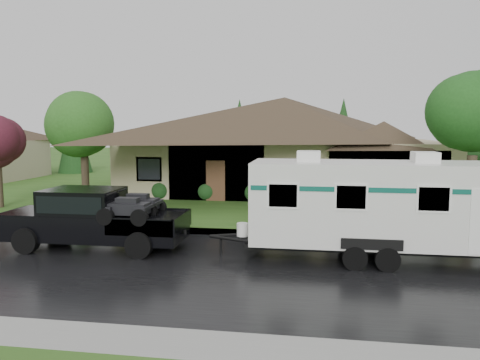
{
  "coord_description": "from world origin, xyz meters",
  "views": [
    {
      "loc": [
        3.69,
        -14.61,
        4.01
      ],
      "look_at": [
        1.12,
        2.0,
        2.07
      ],
      "focal_mm": 35.0,
      "sensor_mm": 36.0,
      "label": 1
    }
  ],
  "objects": [
    {
      "name": "shrub_row",
      "position": [
        2.0,
        9.3,
        0.65
      ],
      "size": [
        13.6,
        1.0,
        1.0
      ],
      "color": "#143814",
      "rests_on": "lawn"
    },
    {
      "name": "tree_right_green",
      "position": [
        10.36,
        6.31,
        4.34
      ],
      "size": [
        3.65,
        3.65,
        6.04
      ],
      "color": "#382B1E",
      "rests_on": "lawn"
    },
    {
      "name": "pickup_truck",
      "position": [
        -3.45,
        -0.4,
        1.06
      ],
      "size": [
        5.91,
        2.25,
        1.97
      ],
      "color": "black",
      "rests_on": "ground"
    },
    {
      "name": "road",
      "position": [
        0.0,
        -2.0,
        0.01
      ],
      "size": [
        140.0,
        8.0,
        0.01
      ],
      "primitive_type": "cube",
      "color": "black",
      "rests_on": "ground"
    },
    {
      "name": "lawn",
      "position": [
        0.0,
        15.0,
        0.07
      ],
      "size": [
        140.0,
        26.0,
        0.15
      ],
      "primitive_type": "cube",
      "color": "#2D561A",
      "rests_on": "ground"
    },
    {
      "name": "tree_left_green",
      "position": [
        -8.17,
        8.44,
        4.08
      ],
      "size": [
        3.43,
        3.43,
        5.67
      ],
      "color": "#382B1E",
      "rests_on": "lawn"
    },
    {
      "name": "travel_trailer",
      "position": [
        5.36,
        -0.4,
        1.73
      ],
      "size": [
        7.29,
        2.56,
        3.27
      ],
      "color": "silver",
      "rests_on": "ground"
    },
    {
      "name": "house_main",
      "position": [
        2.29,
        13.84,
        3.59
      ],
      "size": [
        19.44,
        10.8,
        6.9
      ],
      "color": "tan",
      "rests_on": "lawn"
    },
    {
      "name": "curb",
      "position": [
        0.0,
        2.25,
        0.07
      ],
      "size": [
        140.0,
        0.5,
        0.15
      ],
      "primitive_type": "cube",
      "color": "gray",
      "rests_on": "ground"
    },
    {
      "name": "ground",
      "position": [
        0.0,
        0.0,
        0.0
      ],
      "size": [
        140.0,
        140.0,
        0.0
      ],
      "primitive_type": "plane",
      "color": "#2D561A",
      "rests_on": "ground"
    }
  ]
}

